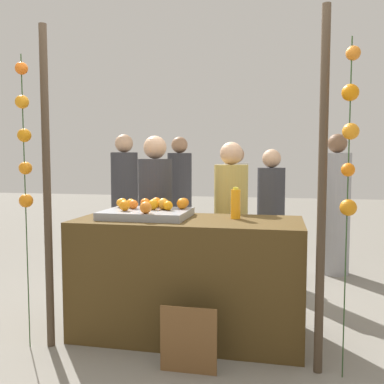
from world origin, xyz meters
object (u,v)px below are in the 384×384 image
orange_1 (184,203)px  vendor_left (156,226)px  stall_counter (188,277)px  vendor_right (231,232)px  juice_bottle (236,204)px  chalkboard_sign (189,341)px  orange_0 (156,202)px

orange_1 → vendor_left: 0.61m
orange_1 → vendor_left: size_ratio=0.05×
stall_counter → vendor_right: 0.76m
stall_counter → vendor_right: vendor_right is taller
juice_bottle → vendor_right: (-0.10, 0.57, -0.32)m
vendor_right → orange_1: bearing=-129.4°
vendor_right → stall_counter: bearing=-111.4°
juice_bottle → chalkboard_sign: juice_bottle is taller
stall_counter → juice_bottle: 0.69m
juice_bottle → vendor_right: bearing=100.0°
chalkboard_sign → vendor_left: (-0.59, 1.23, 0.53)m
juice_bottle → vendor_left: 1.02m
vendor_left → orange_0: bearing=-72.3°
orange_0 → juice_bottle: (0.68, -0.11, 0.02)m
stall_counter → vendor_left: (-0.46, 0.64, 0.29)m
orange_0 → vendor_right: bearing=38.4°
stall_counter → chalkboard_sign: bearing=-77.5°
juice_bottle → stall_counter: bearing=-165.1°
orange_1 → chalkboard_sign: size_ratio=0.18×
vendor_right → juice_bottle: bearing=-80.0°
stall_counter → juice_bottle: size_ratio=7.10×
juice_bottle → chalkboard_sign: (-0.23, -0.69, -0.83)m
orange_0 → chalkboard_sign: 1.22m
orange_0 → juice_bottle: bearing=-9.3°
chalkboard_sign → vendor_left: bearing=115.5°
chalkboard_sign → vendor_left: 1.46m
chalkboard_sign → vendor_right: bearing=84.1°
orange_1 → juice_bottle: juice_bottle is taller
orange_0 → chalkboard_sign: bearing=-60.7°
stall_counter → vendor_right: bearing=68.6°
orange_1 → vendor_right: vendor_right is taller
orange_1 → chalkboard_sign: orange_1 is taller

